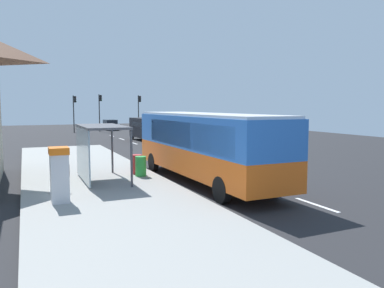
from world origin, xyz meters
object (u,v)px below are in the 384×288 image
(white_van, at_px, (146,127))
(ticket_machine, at_px, (60,174))
(traffic_light_median, at_px, (100,107))
(recycling_bin_green, at_px, (141,166))
(traffic_light_near_side, at_px, (139,107))
(traffic_light_far_side, at_px, (74,108))
(sedan_near, at_px, (110,125))
(recycling_bin_red, at_px, (137,164))
(bus_shelter, at_px, (95,139))
(bus, at_px, (204,143))

(white_van, distance_m, ticket_machine, 26.12)
(ticket_machine, height_order, traffic_light_median, traffic_light_median)
(traffic_light_median, bearing_deg, recycling_bin_green, -97.28)
(white_van, height_order, traffic_light_near_side, traffic_light_near_side)
(traffic_light_median, bearing_deg, traffic_light_far_side, -167.12)
(sedan_near, relative_size, traffic_light_far_side, 0.92)
(recycling_bin_red, xyz_separation_m, traffic_light_near_side, (9.70, 33.71, 2.67))
(traffic_light_far_side, bearing_deg, recycling_bin_red, -91.83)
(traffic_light_median, relative_size, bus_shelter, 1.28)
(recycling_bin_red, height_order, traffic_light_far_side, traffic_light_far_side)
(bus, xyz_separation_m, sedan_near, (4.02, 40.67, -1.05))
(white_van, distance_m, recycling_bin_red, 20.53)
(bus, relative_size, recycling_bin_green, 11.64)
(traffic_light_far_side, bearing_deg, bus, -87.86)
(ticket_machine, relative_size, traffic_light_median, 0.38)
(traffic_light_far_side, distance_m, traffic_light_median, 3.59)
(sedan_near, bearing_deg, traffic_light_far_side, -146.06)
(recycling_bin_green, distance_m, traffic_light_far_side, 35.32)
(sedan_near, bearing_deg, recycling_bin_green, -99.51)
(recycling_bin_red, distance_m, traffic_light_near_side, 35.17)
(ticket_machine, distance_m, traffic_light_median, 40.74)
(ticket_machine, distance_m, recycling_bin_green, 5.52)
(ticket_machine, distance_m, recycling_bin_red, 6.01)
(recycling_bin_green, distance_m, recycling_bin_red, 0.70)
(traffic_light_far_side, bearing_deg, recycling_bin_green, -91.79)
(ticket_machine, xyz_separation_m, bus_shelter, (1.79, 3.34, 0.93))
(traffic_light_near_side, bearing_deg, recycling_bin_green, -105.74)
(traffic_light_median, distance_m, bus_shelter, 37.08)
(sedan_near, height_order, traffic_light_far_side, traffic_light_far_side)
(recycling_bin_green, xyz_separation_m, bus_shelter, (-2.21, -0.42, 1.44))
(white_van, relative_size, traffic_light_median, 1.03)
(recycling_bin_green, bearing_deg, traffic_light_near_side, 74.26)
(traffic_light_far_side, xyz_separation_m, bus_shelter, (-3.31, -35.62, -1.17))
(traffic_light_near_side, distance_m, traffic_light_far_side, 8.64)
(traffic_light_near_side, bearing_deg, ticket_machine, -109.76)
(recycling_bin_green, xyz_separation_m, traffic_light_near_side, (9.70, 34.41, 2.67))
(traffic_light_near_side, bearing_deg, traffic_light_far_side, 174.68)
(recycling_bin_red, height_order, traffic_light_near_side, traffic_light_near_side)
(white_van, height_order, sedan_near, white_van)
(recycling_bin_green, height_order, recycling_bin_red, same)
(sedan_near, bearing_deg, bus, -95.64)
(bus, height_order, recycling_bin_red, bus)
(recycling_bin_green, bearing_deg, traffic_light_far_side, 88.21)
(bus, xyz_separation_m, traffic_light_far_side, (-1.39, 37.03, 1.42))
(sedan_near, distance_m, ticket_machine, 43.88)
(recycling_bin_green, bearing_deg, recycling_bin_red, 90.00)
(bus, relative_size, traffic_light_near_side, 2.21)
(white_van, xyz_separation_m, sedan_near, (0.10, 18.64, -0.55))
(sedan_near, relative_size, traffic_light_near_side, 0.90)
(recycling_bin_red, relative_size, bus_shelter, 0.24)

